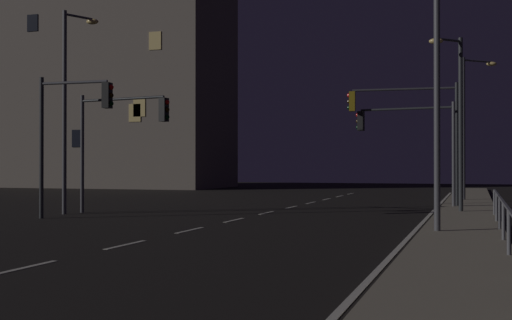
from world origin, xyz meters
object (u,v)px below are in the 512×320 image
Objects in this scene: street_lamp_across_street at (430,78)px; building_distant at (116,63)px; traffic_light_near_right at (409,118)px; street_lamp_far_end at (469,114)px; traffic_light_far_right at (407,132)px; traffic_light_near_left at (120,128)px; street_lamp_mid_block at (69,95)px; street_lamp_median at (456,107)px; traffic_light_mid_right at (71,119)px.

street_lamp_across_street is 0.31× the size of building_distant.
street_lamp_far_end is (2.65, 6.37, 0.59)m from traffic_light_near_right.
traffic_light_far_right is at bearing -113.18° from street_lamp_far_end.
street_lamp_mid_block is (-2.08, -0.55, 1.38)m from traffic_light_near_left.
building_distant is at bearing 141.82° from traffic_light_near_right.
traffic_light_near_left is at bearing -144.71° from traffic_light_near_right.
street_lamp_median is at bearing 16.42° from street_lamp_mid_block.
traffic_light_near_right is at bearing 97.99° from street_lamp_across_street.
traffic_light_near_right is 0.68× the size of street_lamp_mid_block.
street_lamp_median is 41.59m from building_distant.
traffic_light_near_right is at bearing -0.77° from traffic_light_far_right.
street_lamp_mid_block is (-1.66, 2.31, 1.21)m from traffic_light_mid_right.
street_lamp_median reaches higher than traffic_light_mid_right.
street_lamp_across_street reaches higher than street_lamp_median.
street_lamp_across_street is at bearing -21.27° from traffic_light_near_left.
traffic_light_near_right is 1.07× the size of traffic_light_mid_right.
traffic_light_mid_right is 0.76× the size of street_lamp_median.
traffic_light_mid_right is 0.75× the size of street_lamp_across_street.
building_distant is (-28.92, 22.74, 7.37)m from traffic_light_near_right.
street_lamp_mid_block reaches higher than traffic_light_mid_right.
traffic_light_near_right is 13.50m from traffic_light_near_left.
traffic_light_far_right is 4.56m from street_lamp_median.
traffic_light_near_right reaches higher than traffic_light_mid_right.
street_lamp_across_street reaches higher than traffic_light_far_right.
traffic_light_mid_right is 38.51m from building_distant.
street_lamp_across_street is (-0.86, -19.14, -0.33)m from street_lamp_far_end.
traffic_light_near_right is 4.44m from street_lamp_median.
traffic_light_near_right reaches higher than traffic_light_near_left.
street_lamp_median reaches higher than traffic_light_near_left.
traffic_light_mid_right is 1.07× the size of traffic_light_near_left.
building_distant reaches higher than street_lamp_across_street.
building_distant is at bearing 152.59° from street_lamp_far_end.
traffic_light_near_right is 0.25× the size of building_distant.
traffic_light_far_right is 13.43m from traffic_light_near_left.
street_lamp_across_street is (1.87, -12.77, 0.92)m from traffic_light_far_right.
street_lamp_median is at bearing 86.98° from street_lamp_across_street.
traffic_light_far_right is 0.67× the size of street_lamp_across_street.
street_lamp_mid_block reaches higher than traffic_light_far_right.
street_lamp_median is at bearing 26.53° from traffic_light_mid_right.
street_lamp_far_end is 19.16m from street_lamp_across_street.
traffic_light_far_right is at bearing 43.18° from traffic_light_mid_right.
building_distant reaches higher than traffic_light_near_right.
traffic_light_far_right is 0.68× the size of street_lamp_median.
street_lamp_far_end reaches higher than traffic_light_far_right.
street_lamp_across_street is (-0.47, -8.95, 0.10)m from street_lamp_median.
street_lamp_far_end is at bearing -27.41° from building_distant.
traffic_light_far_right is (-0.07, 0.00, -0.66)m from traffic_light_near_right.
street_lamp_median is at bearing -59.36° from traffic_light_near_right.
traffic_light_near_right is 1.19× the size of traffic_light_far_right.
traffic_light_mid_right is 0.23× the size of building_distant.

